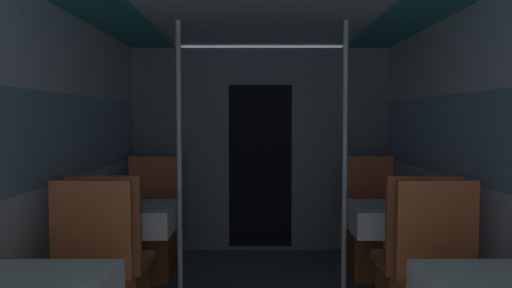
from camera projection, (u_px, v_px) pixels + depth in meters
wall_left at (34, 170)px, 2.90m from camera, size 0.05×6.63×2.07m
wall_right at (487, 170)px, 2.91m from camera, size 0.05×6.63×2.07m
bulkhead_far at (258, 150)px, 5.12m from camera, size 2.60×0.09×2.07m
dining_table_left_1 at (132, 221)px, 3.68m from camera, size 0.60×0.60×0.72m
chair_left_near_1 at (111, 286)px, 3.13m from camera, size 0.44×0.44×1.02m
chair_left_far_1 at (148, 241)px, 4.26m from camera, size 0.44×0.44×1.02m
support_pole_left_1 at (177, 163)px, 3.66m from camera, size 0.04×0.04×2.07m
dining_table_right_1 at (387, 221)px, 3.69m from camera, size 0.60×0.60×0.72m
chair_right_near_1 at (411, 285)px, 3.14m from camera, size 0.44×0.44×1.02m
chair_right_far_1 at (369, 241)px, 4.27m from camera, size 0.44×0.44×1.02m
support_pole_right_1 at (342, 163)px, 3.66m from camera, size 0.04×0.04×2.07m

